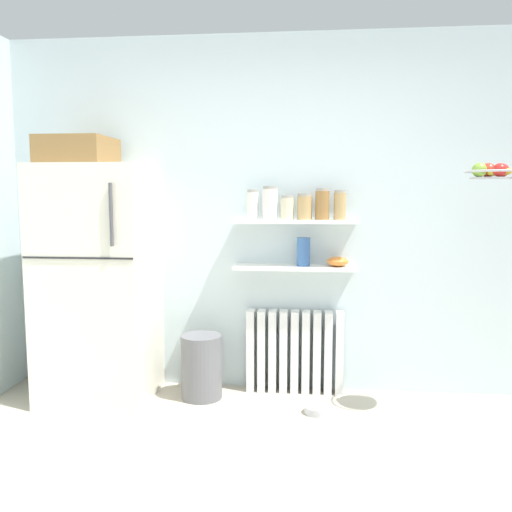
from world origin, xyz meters
name	(u,v)px	position (x,y,z in m)	size (l,w,h in m)	color
ground_plane	(297,500)	(0.00, 0.50, 0.00)	(7.04, 7.04, 0.00)	#B2A893
back_wall	(304,216)	(0.00, 2.05, 1.30)	(7.04, 0.10, 2.60)	silver
refrigerator	(97,278)	(-1.45, 1.68, 0.87)	(0.75, 0.68, 1.85)	silver
radiator	(295,351)	(-0.06, 1.92, 0.30)	(0.71, 0.12, 0.61)	white
wall_shelf_lower	(295,267)	(-0.06, 1.89, 0.94)	(0.88, 0.22, 0.03)	white
wall_shelf_upper	(296,221)	(-0.06, 1.89, 1.27)	(0.88, 0.22, 0.03)	white
storage_jar_0	(253,205)	(-0.37, 1.89, 1.39)	(0.09, 0.09, 0.21)	silver
storage_jar_1	(270,203)	(-0.24, 1.89, 1.40)	(0.11, 0.11, 0.24)	silver
storage_jar_2	(287,208)	(-0.12, 1.89, 1.36)	(0.10, 0.10, 0.17)	beige
storage_jar_3	(305,207)	(0.01, 1.89, 1.37)	(0.11, 0.11, 0.18)	tan
storage_jar_4	(322,204)	(0.13, 1.89, 1.39)	(0.10, 0.10, 0.22)	olive
storage_jar_5	(340,205)	(0.25, 1.89, 1.38)	(0.09, 0.09, 0.21)	tan
vase	(304,252)	(0.00, 1.89, 1.05)	(0.10, 0.10, 0.20)	#38609E
shelf_bowl	(338,262)	(0.24, 1.89, 0.98)	(0.16, 0.16, 0.07)	orange
trash_bin	(202,366)	(-0.72, 1.73, 0.23)	(0.29, 0.29, 0.46)	slate
pet_food_bowl	(317,410)	(0.11, 1.53, 0.03)	(0.16, 0.16, 0.05)	#B7B7BC
hanging_fruit_basket	(492,172)	(1.14, 1.48, 1.60)	(0.33, 0.33, 0.10)	#B2B2B7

